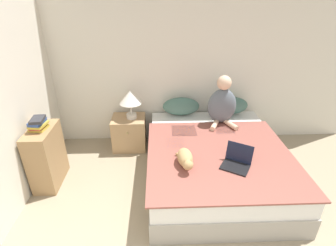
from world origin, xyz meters
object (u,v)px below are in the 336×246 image
nightstand (129,132)px  bookshelf (47,156)px  bed (215,162)px  pillow_near (181,106)px  person_sitting (222,104)px  book_stack_top (38,124)px  laptop_open (237,162)px  cat_tabby (185,158)px  table_lamp (130,98)px  pillow_far (230,106)px

nightstand → bookshelf: bookshelf is taller
bed → pillow_near: 1.07m
person_sitting → book_stack_top: 2.44m
bookshelf → book_stack_top: book_stack_top is taller
bed → laptop_open: size_ratio=5.34×
cat_tabby → book_stack_top: size_ratio=2.16×
nightstand → bed: bearing=-34.5°
pillow_near → person_sitting: bearing=-26.7°
cat_tabby → bed: bearing=128.4°
pillow_near → person_sitting: (0.57, -0.29, 0.16)m
bed → table_lamp: size_ratio=4.67×
person_sitting → laptop_open: person_sitting is taller
nightstand → pillow_far: bearing=3.1°
table_lamp → book_stack_top: (-1.02, -0.83, 0.02)m
pillow_near → pillow_far: bearing=0.0°
person_sitting → pillow_far: bearing=55.6°
person_sitting → nightstand: bearing=171.8°
pillow_near → book_stack_top: bearing=-153.0°
pillow_far → laptop_open: size_ratio=1.45×
bed → book_stack_top: 2.26m
person_sitting → table_lamp: bearing=171.5°
table_lamp → book_stack_top: table_lamp is taller
bed → laptop_open: laptop_open is taller
pillow_far → nightstand: 1.64m
laptop_open → nightstand: bearing=167.6°
bookshelf → bed: bearing=-0.0°
book_stack_top → pillow_near: bearing=27.0°
laptop_open → bookshelf: bearing=-159.8°
pillow_near → pillow_far: same height
cat_tabby → laptop_open: bearing=82.1°
bed → pillow_far: bearing=67.3°
table_lamp → bookshelf: table_lamp is taller
table_lamp → laptop_open: bearing=-44.8°
bed → laptop_open: bearing=-73.4°
laptop_open → bed: bearing=137.8°
pillow_far → bookshelf: pillow_far is taller
table_lamp → pillow_far: bearing=3.2°
pillow_far → nightstand: bearing=-176.9°
table_lamp → cat_tabby: bearing=-60.2°
pillow_near → table_lamp: size_ratio=1.27×
bookshelf → book_stack_top: 0.47m
pillow_near → laptop_open: pillow_near is taller
pillow_near → pillow_far: 0.76m
pillow_far → table_lamp: size_ratio=1.27×
bookshelf → pillow_far: bearing=19.7°
pillow_near → laptop_open: size_ratio=1.45×
pillow_far → person_sitting: bearing=-124.4°
bed → nightstand: size_ratio=4.07×
book_stack_top → pillow_far: bearing=19.7°
pillow_far → pillow_near: bearing=180.0°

